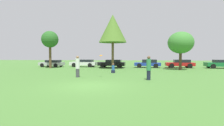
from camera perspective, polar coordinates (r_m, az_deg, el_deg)
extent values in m
plane|color=#477A33|center=(10.64, -7.40, -7.58)|extent=(120.00, 120.00, 0.00)
cylinder|color=#3F3F47|center=(14.90, -11.55, -3.33)|extent=(0.31, 0.31, 0.73)
cylinder|color=silver|center=(14.85, -11.58, -0.21)|extent=(0.36, 0.36, 0.89)
sphere|color=#8C6647|center=(14.83, -11.60, 1.93)|extent=(0.24, 0.24, 0.24)
cylinder|color=#191E33|center=(13.20, 12.29, -4.08)|extent=(0.29, 0.29, 0.72)
cylinder|color=#337F4C|center=(13.14, 12.32, -0.59)|extent=(0.34, 0.34, 0.89)
sphere|color=brown|center=(13.12, 12.34, 1.82)|extent=(0.25, 0.25, 0.25)
cylinder|color=orange|center=(14.17, -3.79, 2.51)|extent=(0.25, 0.25, 0.11)
cube|color=#191E33|center=(18.24, 0.40, -2.91)|extent=(0.40, 0.34, 0.30)
cylinder|color=#2659A5|center=(18.21, 0.40, -1.61)|extent=(0.30, 0.30, 0.52)
sphere|color=brown|center=(18.19, 0.40, -0.48)|extent=(0.22, 0.22, 0.22)
cylinder|color=brown|center=(27.03, -20.18, 2.23)|extent=(0.36, 0.36, 3.66)
sphere|color=#286023|center=(27.15, -20.26, 7.54)|extent=(2.48, 2.48, 2.48)
cylinder|color=brown|center=(24.03, 0.25, 2.50)|extent=(0.35, 0.35, 3.76)
cone|color=#4C7528|center=(24.35, 0.25, 11.61)|extent=(3.94, 3.94, 3.94)
cylinder|color=#473323|center=(23.87, 22.13, 1.03)|extent=(0.35, 0.35, 2.68)
ellipsoid|color=#3D7F33|center=(23.93, 22.22, 6.40)|extent=(3.28, 3.28, 2.86)
cube|color=#B2B2B7|center=(30.11, -19.71, -0.25)|extent=(3.95, 2.05, 0.50)
cube|color=black|center=(29.95, -19.25, 0.59)|extent=(2.20, 1.75, 0.39)
cylinder|color=black|center=(29.94, -22.60, -0.69)|extent=(0.65, 0.21, 0.64)
cylinder|color=black|center=(31.54, -20.74, -0.51)|extent=(0.65, 0.21, 0.64)
cylinder|color=black|center=(28.71, -18.57, -0.75)|extent=(0.65, 0.21, 0.64)
cylinder|color=black|center=(30.38, -16.86, -0.56)|extent=(0.65, 0.21, 0.64)
cube|color=silver|center=(28.73, -9.60, -0.18)|extent=(4.51, 1.85, 0.54)
cube|color=black|center=(28.60, -8.98, 0.75)|extent=(2.50, 1.56, 0.40)
cylinder|color=black|center=(28.47, -12.77, -0.67)|extent=(0.70, 0.24, 0.69)
cylinder|color=black|center=(30.00, -11.54, -0.50)|extent=(0.70, 0.24, 0.69)
cylinder|color=black|center=(27.51, -7.49, -0.73)|extent=(0.70, 0.24, 0.69)
cylinder|color=black|center=(29.09, -6.49, -0.56)|extent=(0.70, 0.24, 0.69)
cube|color=black|center=(27.05, -0.13, -0.29)|extent=(4.36, 1.91, 0.55)
cube|color=black|center=(26.98, 0.55, 0.71)|extent=(2.42, 1.62, 0.40)
cylinder|color=black|center=(26.49, -3.29, -0.84)|extent=(0.70, 0.20, 0.69)
cylinder|color=black|center=(28.18, -2.47, -0.64)|extent=(0.70, 0.20, 0.69)
cylinder|color=black|center=(26.00, 2.41, -0.90)|extent=(0.70, 0.20, 0.69)
cylinder|color=black|center=(27.72, 2.90, -0.69)|extent=(0.70, 0.20, 0.69)
cube|color=#1E389E|center=(27.18, 11.86, -0.38)|extent=(4.10, 1.87, 0.49)
cube|color=black|center=(27.18, 12.51, 0.65)|extent=(2.28, 1.59, 0.49)
cylinder|color=black|center=(26.34, 9.19, -0.88)|extent=(0.70, 0.23, 0.69)
cylinder|color=black|center=(28.03, 9.26, -0.68)|extent=(0.70, 0.23, 0.69)
cylinder|color=black|center=(26.41, 14.62, -0.92)|extent=(0.70, 0.23, 0.69)
cylinder|color=black|center=(28.10, 14.36, -0.72)|extent=(0.70, 0.23, 0.69)
cube|color=red|center=(28.23, 21.89, -0.37)|extent=(4.28, 1.87, 0.51)
cube|color=black|center=(28.28, 22.53, 0.61)|extent=(2.38, 1.58, 0.45)
cylinder|color=black|center=(27.18, 19.55, -0.86)|extent=(0.72, 0.23, 0.71)
cylinder|color=black|center=(28.84, 19.01, -0.67)|extent=(0.72, 0.23, 0.71)
cylinder|color=black|center=(27.72, 24.88, -0.89)|extent=(0.72, 0.23, 0.71)
cylinder|color=black|center=(29.35, 24.04, -0.70)|extent=(0.72, 0.23, 0.71)
cube|color=#196633|center=(29.80, 32.71, -0.39)|extent=(4.10, 1.99, 0.58)
cube|color=black|center=(29.90, 33.27, 0.55)|extent=(2.28, 1.70, 0.40)
cylinder|color=black|center=(28.50, 31.08, -0.95)|extent=(0.69, 0.20, 0.68)
cylinder|color=black|center=(30.21, 29.85, -0.76)|extent=(0.69, 0.20, 0.68)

